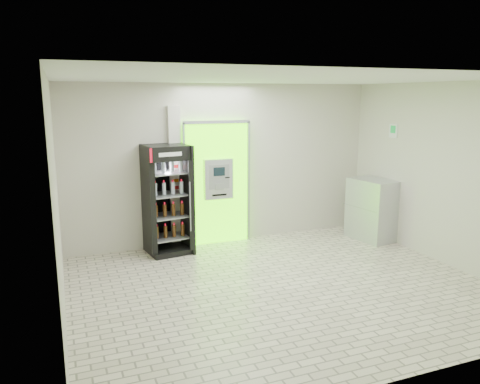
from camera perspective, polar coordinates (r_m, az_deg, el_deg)
ground at (r=7.08m, az=5.13°, el=-11.46°), size 6.00×6.00×0.00m
room_shell at (r=6.58m, az=5.42°, el=3.47°), size 6.00×6.00×6.00m
atm_assembly at (r=8.82m, az=-2.86°, el=1.18°), size 1.30×0.24×2.33m
pillar at (r=8.62m, az=-7.88°, el=1.72°), size 0.22×0.11×2.60m
beverage_cooler at (r=8.38m, az=-8.83°, el=-1.17°), size 0.82×0.76×1.94m
steel_cabinet at (r=9.49m, az=15.80°, el=-2.06°), size 0.74×0.98×1.19m
exit_sign at (r=9.35m, az=18.19°, el=7.10°), size 0.02×0.22×0.26m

